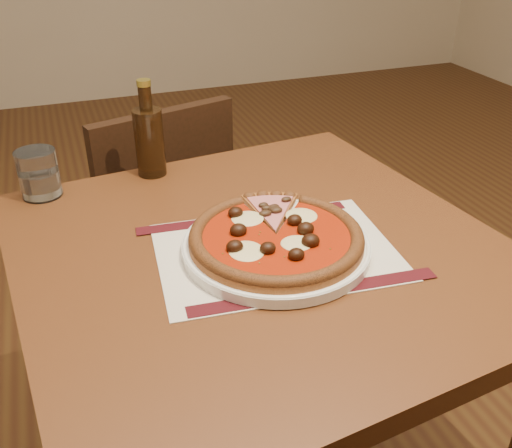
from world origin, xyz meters
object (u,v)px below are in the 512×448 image
at_px(pizza, 276,236).
at_px(bottle, 149,139).
at_px(plate, 276,246).
at_px(table, 260,292).
at_px(water_glass, 39,174).
at_px(chair_far, 156,221).

height_order(pizza, bottle, bottle).
height_order(plate, bottle, bottle).
height_order(table, plate, plate).
bearing_deg(water_glass, plate, -44.47).
height_order(table, bottle, bottle).
relative_size(plate, bottle, 1.54).
relative_size(chair_far, pizza, 2.81).
height_order(chair_far, bottle, bottle).
xyz_separation_m(chair_far, bottle, (-0.04, -0.29, 0.36)).
bearing_deg(chair_far, pizza, 81.81).
xyz_separation_m(table, plate, (0.02, -0.03, 0.11)).
bearing_deg(bottle, water_glass, -173.41).
xyz_separation_m(table, pizza, (0.02, -0.03, 0.13)).
height_order(chair_far, water_glass, water_glass).
bearing_deg(table, pizza, -61.81).
relative_size(plate, water_glass, 3.31).
xyz_separation_m(table, water_glass, (-0.34, 0.32, 0.15)).
distance_m(chair_far, pizza, 0.75).
height_order(table, water_glass, water_glass).
distance_m(plate, bottle, 0.41).
bearing_deg(table, water_glass, 136.79).
bearing_deg(plate, chair_far, 97.96).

